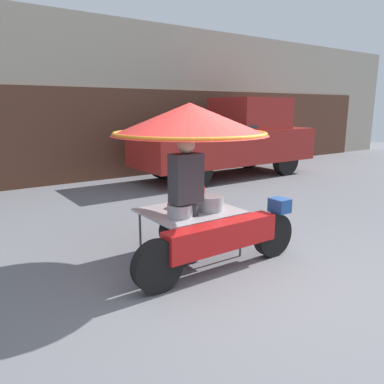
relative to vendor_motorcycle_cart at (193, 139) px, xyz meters
name	(u,v)px	position (x,y,z in m)	size (l,w,h in m)	color
ground_plane	(259,281)	(0.17, -1.03, -1.52)	(36.00, 36.00, 0.00)	slate
shopfront_building	(52,101)	(0.17, 6.77, 0.55)	(28.00, 2.06, 4.18)	#B2A893
vendor_motorcycle_cart	(193,139)	(0.00, 0.00, 0.00)	(2.29, 1.94, 1.96)	black
vendor_person	(186,194)	(-0.21, -0.15, -0.64)	(0.38, 0.22, 1.58)	#2D2D33
pickup_truck	(230,139)	(4.22, 4.18, -0.48)	(5.25, 1.82, 2.17)	black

